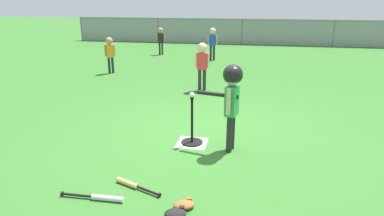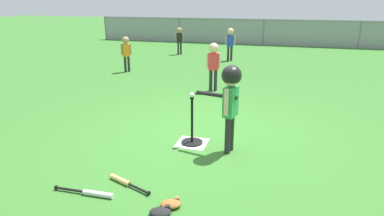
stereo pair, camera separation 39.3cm
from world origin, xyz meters
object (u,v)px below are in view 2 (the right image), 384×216
fielder_deep_center (213,60)px  glove_near_bats (161,212)px  batting_tee (192,136)px  batter_child (230,91)px  fielder_near_left (179,37)px  fielder_near_right (230,40)px  glove_by_plate (171,204)px  spare_bat_silver (92,193)px  spare_bat_wood (124,182)px  fielder_deep_left (126,49)px  baseball_on_tee (192,95)px

fielder_deep_center → glove_near_bats: size_ratio=4.40×
batting_tee → batter_child: bearing=-13.1°
fielder_near_left → batting_tee: bearing=-70.9°
fielder_near_right → glove_by_plate: 8.65m
batter_child → glove_near_bats: (-0.39, -1.64, -0.84)m
fielder_deep_center → spare_bat_silver: fielder_deep_center is taller
fielder_near_right → spare_bat_silver: fielder_near_right is taller
batting_tee → batter_child: batter_child is taller
fielder_near_left → glove_near_bats: bearing=-73.3°
batter_child → spare_bat_wood: batter_child is taller
spare_bat_wood → batting_tee: bearing=71.6°
fielder_near_left → fielder_deep_center: fielder_deep_center is taller
batting_tee → fielder_deep_center: (-0.34, 2.99, 0.60)m
fielder_deep_left → glove_by_plate: bearing=-60.1°
fielder_deep_center → batting_tee: bearing=-83.5°
fielder_deep_left → fielder_near_right: 3.66m
batting_tee → spare_bat_silver: 1.78m
fielder_deep_left → glove_by_plate: size_ratio=3.90×
fielder_deep_center → spare_bat_wood: fielder_deep_center is taller
baseball_on_tee → glove_by_plate: size_ratio=0.28×
fielder_deep_center → fielder_deep_left: bearing=154.4°
fielder_deep_left → glove_by_plate: (3.43, -5.97, -0.62)m
glove_near_bats → spare_bat_wood: bearing=144.8°
baseball_on_tee → batting_tee: bearing=-90.0°
batter_child → spare_bat_wood: 1.78m
spare_bat_silver → glove_by_plate: glove_by_plate is taller
batter_child → fielder_deep_center: batter_child is taller
fielder_near_right → spare_bat_wood: 8.34m
batting_tee → glove_near_bats: bearing=-84.3°
fielder_deep_center → spare_bat_wood: 4.38m
spare_bat_silver → glove_near_bats: glove_near_bats is taller
fielder_near_left → fielder_deep_left: 3.47m
spare_bat_wood → glove_near_bats: glove_near_bats is taller
fielder_near_right → fielder_near_left: bearing=158.3°
batter_child → baseball_on_tee: bearing=166.9°
batting_tee → fielder_deep_left: 5.44m
fielder_near_right → glove_near_bats: size_ratio=4.38×
glove_near_bats → batting_tee: bearing=95.7°
fielder_near_right → glove_by_plate: fielder_near_right is taller
fielder_near_right → fielder_deep_center: (0.29, -3.98, 0.00)m
spare_bat_silver → glove_by_plate: (0.90, 0.04, 0.01)m
spare_bat_silver → spare_bat_wood: bearing=53.7°
fielder_near_left → glove_near_bats: (2.88, -9.57, -0.61)m
fielder_deep_left → glove_near_bats: (3.38, -6.13, -0.62)m
fielder_near_right → glove_near_bats: fielder_near_right is taller
fielder_near_right → fielder_deep_center: size_ratio=0.99×
batter_child → fielder_deep_center: 3.26m
fielder_deep_left → fielder_deep_center: (2.86, -1.37, 0.06)m
fielder_near_left → spare_bat_wood: fielder_near_left is taller
batter_child → spare_bat_silver: (-1.24, -1.51, -0.85)m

